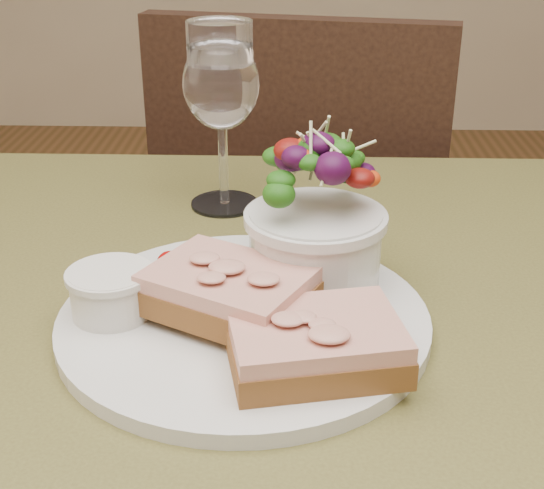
{
  "coord_description": "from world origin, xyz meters",
  "views": [
    {
      "loc": [
        0.01,
        -0.49,
        1.06
      ],
      "look_at": [
        -0.01,
        0.02,
        0.81
      ],
      "focal_mm": 50.0,
      "sensor_mm": 36.0,
      "label": 1
    }
  ],
  "objects_px": {
    "chair_far": "(310,344)",
    "wine_glass": "(221,89)",
    "dinner_plate": "(244,320)",
    "ramekin": "(111,290)",
    "cafe_table": "(282,432)",
    "salad_bowl": "(316,215)",
    "sandwich_front": "(315,343)",
    "sandwich_back": "(229,291)"
  },
  "relations": [
    {
      "from": "chair_far",
      "to": "wine_glass",
      "type": "xyz_separation_m",
      "value": [
        -0.11,
        -0.44,
        0.58
      ]
    },
    {
      "from": "chair_far",
      "to": "dinner_plate",
      "type": "relative_size",
      "value": 3.2
    },
    {
      "from": "dinner_plate",
      "to": "ramekin",
      "type": "bearing_deg",
      "value": -178.06
    },
    {
      "from": "cafe_table",
      "to": "ramekin",
      "type": "height_order",
      "value": "ramekin"
    },
    {
      "from": "cafe_table",
      "to": "salad_bowl",
      "type": "relative_size",
      "value": 6.3
    },
    {
      "from": "cafe_table",
      "to": "sandwich_front",
      "type": "distance_m",
      "value": 0.15
    },
    {
      "from": "chair_far",
      "to": "sandwich_front",
      "type": "relative_size",
      "value": 6.93
    },
    {
      "from": "ramekin",
      "to": "chair_far",
      "type": "bearing_deg",
      "value": 76.21
    },
    {
      "from": "chair_far",
      "to": "dinner_plate",
      "type": "xyz_separation_m",
      "value": [
        -0.07,
        -0.68,
        0.46
      ]
    },
    {
      "from": "sandwich_front",
      "to": "salad_bowl",
      "type": "xyz_separation_m",
      "value": [
        0.0,
        0.12,
        0.04
      ]
    },
    {
      "from": "dinner_plate",
      "to": "salad_bowl",
      "type": "bearing_deg",
      "value": 44.44
    },
    {
      "from": "chair_far",
      "to": "salad_bowl",
      "type": "bearing_deg",
      "value": 99.92
    },
    {
      "from": "dinner_plate",
      "to": "ramekin",
      "type": "height_order",
      "value": "ramekin"
    },
    {
      "from": "chair_far",
      "to": "sandwich_front",
      "type": "distance_m",
      "value": 0.89
    },
    {
      "from": "cafe_table",
      "to": "wine_glass",
      "type": "relative_size",
      "value": 4.57
    },
    {
      "from": "salad_bowl",
      "to": "dinner_plate",
      "type": "bearing_deg",
      "value": -135.56
    },
    {
      "from": "sandwich_back",
      "to": "salad_bowl",
      "type": "relative_size",
      "value": 1.11
    },
    {
      "from": "sandwich_front",
      "to": "sandwich_back",
      "type": "relative_size",
      "value": 0.92
    },
    {
      "from": "sandwich_front",
      "to": "ramekin",
      "type": "xyz_separation_m",
      "value": [
        -0.15,
        0.06,
        0.0
      ]
    },
    {
      "from": "chair_far",
      "to": "wine_glass",
      "type": "height_order",
      "value": "wine_glass"
    },
    {
      "from": "dinner_plate",
      "to": "sandwich_back",
      "type": "bearing_deg",
      "value": -140.89
    },
    {
      "from": "sandwich_back",
      "to": "wine_glass",
      "type": "bearing_deg",
      "value": 124.4
    },
    {
      "from": "dinner_plate",
      "to": "sandwich_back",
      "type": "xyz_separation_m",
      "value": [
        -0.01,
        -0.01,
        0.03
      ]
    },
    {
      "from": "dinner_plate",
      "to": "salad_bowl",
      "type": "relative_size",
      "value": 2.22
    },
    {
      "from": "ramekin",
      "to": "dinner_plate",
      "type": "bearing_deg",
      "value": 1.94
    },
    {
      "from": "sandwich_back",
      "to": "ramekin",
      "type": "relative_size",
      "value": 2.34
    },
    {
      "from": "chair_far",
      "to": "sandwich_front",
      "type": "height_order",
      "value": "chair_far"
    },
    {
      "from": "sandwich_back",
      "to": "salad_bowl",
      "type": "bearing_deg",
      "value": 71.95
    },
    {
      "from": "salad_bowl",
      "to": "wine_glass",
      "type": "height_order",
      "value": "wine_glass"
    },
    {
      "from": "salad_bowl",
      "to": "wine_glass",
      "type": "distance_m",
      "value": 0.21
    },
    {
      "from": "chair_far",
      "to": "sandwich_back",
      "type": "distance_m",
      "value": 0.85
    },
    {
      "from": "sandwich_front",
      "to": "salad_bowl",
      "type": "distance_m",
      "value": 0.12
    },
    {
      "from": "chair_far",
      "to": "salad_bowl",
      "type": "distance_m",
      "value": 0.82
    },
    {
      "from": "sandwich_front",
      "to": "sandwich_back",
      "type": "xyz_separation_m",
      "value": [
        -0.06,
        0.06,
        0.01
      ]
    },
    {
      "from": "chair_far",
      "to": "cafe_table",
      "type": "bearing_deg",
      "value": 98.0
    },
    {
      "from": "sandwich_front",
      "to": "ramekin",
      "type": "relative_size",
      "value": 2.15
    },
    {
      "from": "dinner_plate",
      "to": "wine_glass",
      "type": "distance_m",
      "value": 0.27
    },
    {
      "from": "ramekin",
      "to": "salad_bowl",
      "type": "relative_size",
      "value": 0.48
    },
    {
      "from": "cafe_table",
      "to": "sandwich_back",
      "type": "distance_m",
      "value": 0.14
    },
    {
      "from": "cafe_table",
      "to": "dinner_plate",
      "type": "height_order",
      "value": "dinner_plate"
    },
    {
      "from": "salad_bowl",
      "to": "ramekin",
      "type": "bearing_deg",
      "value": -159.78
    },
    {
      "from": "ramekin",
      "to": "wine_glass",
      "type": "bearing_deg",
      "value": 75.6
    }
  ]
}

